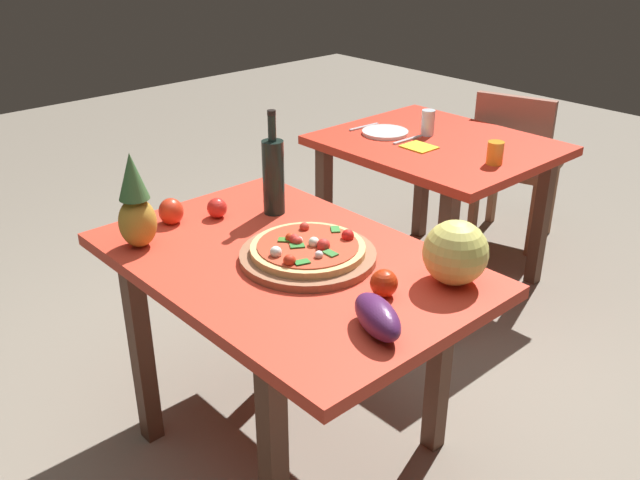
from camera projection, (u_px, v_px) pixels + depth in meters
ground_plane at (291, 440)px, 2.45m from camera, size 10.00×10.00×0.00m
display_table at (288, 284)px, 2.17m from camera, size 1.21×0.80×0.72m
background_table at (436, 162)px, 3.23m from camera, size 1.00×0.84×0.72m
dining_chair at (514, 160)px, 3.67m from camera, size 0.50×0.50×0.85m
pizza_board at (308, 256)px, 2.11m from camera, size 0.42×0.42×0.02m
pizza at (308, 248)px, 2.10m from camera, size 0.35×0.35×0.06m
wine_bottle at (273, 175)px, 2.38m from camera, size 0.08×0.08×0.37m
pineapple_left at (136, 206)px, 2.15m from camera, size 0.12×0.12×0.31m
melon at (456, 253)px, 1.95m from camera, size 0.19×0.19×0.19m
bell_pepper at (171, 211)px, 2.35m from camera, size 0.08×0.08×0.09m
eggplant at (377, 317)px, 1.74m from camera, size 0.22×0.16×0.09m
tomato_near_board at (384, 283)px, 1.91m from camera, size 0.08×0.08×0.08m
tomato_by_bottle at (217, 208)px, 2.39m from camera, size 0.07×0.07×0.07m
drinking_glass_juice at (495, 153)px, 2.88m from camera, size 0.07×0.07×0.10m
drinking_glass_water at (428, 123)px, 3.24m from camera, size 0.06×0.06×0.12m
dinner_plate at (385, 132)px, 3.28m from camera, size 0.22×0.22×0.02m
fork_utensil at (364, 127)px, 3.37m from camera, size 0.03×0.18×0.01m
knife_utensil at (407, 140)px, 3.19m from camera, size 0.02×0.18×0.01m
napkin_folded at (419, 147)px, 3.10m from camera, size 0.14×0.12×0.01m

